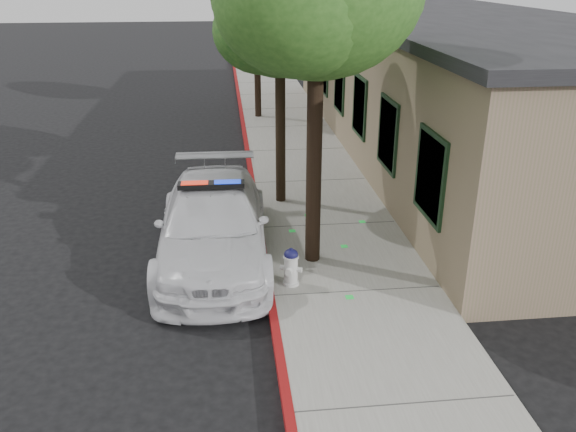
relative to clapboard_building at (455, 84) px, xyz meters
The scene contains 8 objects.
ground 11.42m from the clapboard_building, 126.62° to the right, with size 120.00×120.00×0.00m, color black.
sidewalk 8.13m from the clapboard_building, 130.31° to the right, with size 3.20×60.00×0.15m, color gray.
red_curb 9.18m from the clapboard_building, 137.85° to the right, with size 0.14×60.00×0.16m, color maroon.
clapboard_building is the anchor object (origin of this frame).
police_car 10.54m from the clapboard_building, 136.89° to the right, with size 2.28×5.42×1.68m.
fire_hydrant 10.76m from the clapboard_building, 125.81° to the right, with size 0.42×0.36×0.73m.
street_tree_mid 7.70m from the clapboard_building, 144.04° to the right, with size 3.09×2.89×5.51m.
street_tree_far 7.86m from the clapboard_building, 141.85° to the left, with size 3.07×2.84×5.38m.
Camera 1 is at (-0.62, -9.05, 5.56)m, focal length 36.59 mm.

